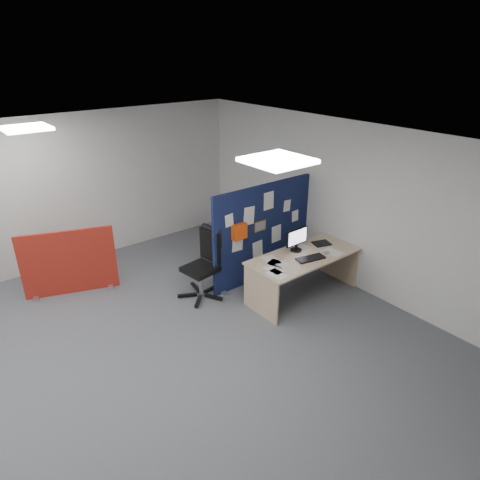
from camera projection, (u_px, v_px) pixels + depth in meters
floor at (85, 396)px, 4.97m from camera, size 9.00×9.00×0.00m
ceiling at (39, 170)px, 3.85m from camera, size 9.00×7.00×0.02m
wall_right at (346, 205)px, 6.95m from camera, size 0.02×7.00×2.70m
ceiling_lights at (55, 154)px, 4.52m from camera, size 4.10×4.10×0.04m
navy_divider at (262, 233)px, 7.18m from camera, size 2.04×0.30×1.69m
main_desk at (301, 263)px, 6.78m from camera, size 1.84×0.82×0.73m
monitor_main at (297, 238)px, 6.74m from camera, size 0.43×0.18×0.38m
keyboard at (311, 258)px, 6.55m from camera, size 0.48×0.27×0.02m
mouse at (326, 253)px, 6.72m from camera, size 0.11×0.09×0.03m
paper_tray at (322, 243)px, 7.05m from camera, size 0.33×0.29×0.01m
red_divider at (69, 263)px, 6.85m from camera, size 1.39×0.54×1.09m
office_chair at (205, 259)px, 6.77m from camera, size 0.74×0.74×1.12m
desk_papers at (289, 260)px, 6.51m from camera, size 1.41×0.80×0.00m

